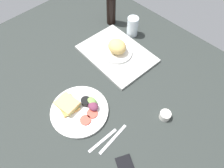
# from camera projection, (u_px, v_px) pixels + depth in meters

# --- Properties ---
(ground_plane) EXTENTS (1.90, 1.50, 0.03)m
(ground_plane) POSITION_uv_depth(u_px,v_px,m) (106.00, 90.00, 1.18)
(ground_plane) COLOR #282D2B
(serving_tray) EXTENTS (0.47, 0.35, 0.02)m
(serving_tray) POSITION_uv_depth(u_px,v_px,m) (117.00, 54.00, 1.31)
(serving_tray) COLOR #B2B2AD
(serving_tray) RESTS_ON ground_plane
(bread_plate_near) EXTENTS (0.19, 0.19, 0.10)m
(bread_plate_near) POSITION_uv_depth(u_px,v_px,m) (117.00, 48.00, 1.28)
(bread_plate_near) COLOR white
(bread_plate_near) RESTS_ON serving_tray
(plate_with_salad) EXTENTS (0.30, 0.30, 0.05)m
(plate_with_salad) POSITION_uv_depth(u_px,v_px,m) (79.00, 109.00, 1.08)
(plate_with_salad) COLOR white
(plate_with_salad) RESTS_ON ground_plane
(drinking_glass) EXTENTS (0.07, 0.07, 0.13)m
(drinking_glass) POSITION_uv_depth(u_px,v_px,m) (133.00, 27.00, 1.38)
(drinking_glass) COLOR silver
(drinking_glass) RESTS_ON ground_plane
(soda_bottle) EXTENTS (0.06, 0.06, 0.23)m
(soda_bottle) POSITION_uv_depth(u_px,v_px,m) (111.00, 9.00, 1.41)
(soda_bottle) COLOR black
(soda_bottle) RESTS_ON ground_plane
(espresso_cup) EXTENTS (0.06, 0.06, 0.04)m
(espresso_cup) POSITION_uv_depth(u_px,v_px,m) (165.00, 115.00, 1.05)
(espresso_cup) COLOR silver
(espresso_cup) RESTS_ON ground_plane
(fork) EXTENTS (0.02, 0.17, 0.01)m
(fork) POSITION_uv_depth(u_px,v_px,m) (103.00, 140.00, 0.99)
(fork) COLOR #B7B7BC
(fork) RESTS_ON ground_plane
(knife) EXTENTS (0.03, 0.19, 0.01)m
(knife) POSITION_uv_depth(u_px,v_px,m) (113.00, 139.00, 1.00)
(knife) COLOR #B7B7BC
(knife) RESTS_ON ground_plane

